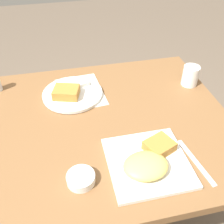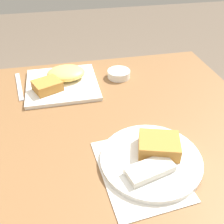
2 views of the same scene
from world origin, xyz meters
name	(u,v)px [view 2 (image 2 of 2)]	position (x,y,z in m)	size (l,w,h in m)	color
dining_table	(102,140)	(0.00, 0.00, 0.67)	(1.05, 0.88, 0.76)	brown
menu_card	(139,170)	(-0.06, 0.22, 0.76)	(0.22, 0.28, 0.00)	silver
plate_square_near	(62,80)	(0.11, -0.25, 0.78)	(0.27, 0.27, 0.06)	white
plate_oval_far	(153,157)	(-0.10, 0.20, 0.77)	(0.27, 0.27, 0.05)	white
sauce_ramekin	(119,74)	(-0.12, -0.27, 0.77)	(0.09, 0.09, 0.03)	white
butter_knife	(19,86)	(0.27, -0.27, 0.76)	(0.05, 0.21, 0.00)	silver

